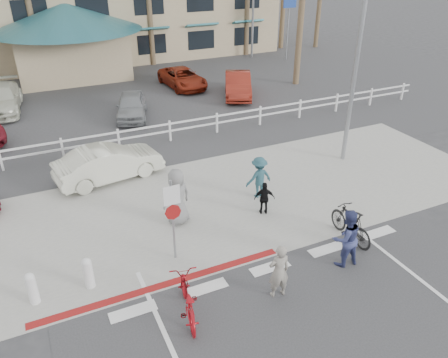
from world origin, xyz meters
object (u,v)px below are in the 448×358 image
car_white_sedan (109,163)px  sign_post (173,216)px  bike_red (187,299)px  bike_black (351,224)px

car_white_sedan → sign_post: bearing=177.2°
sign_post → car_white_sedan: 5.82m
bike_red → sign_post: bearing=-90.3°
bike_black → bike_red: bearing=8.5°
bike_red → car_white_sedan: size_ratio=0.48×
sign_post → bike_black: (5.25, -1.43, -0.89)m
bike_black → car_white_sedan: 9.29m
bike_red → bike_black: 5.79m
bike_red → car_white_sedan: bearing=-77.2°
sign_post → bike_red: size_ratio=1.47×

